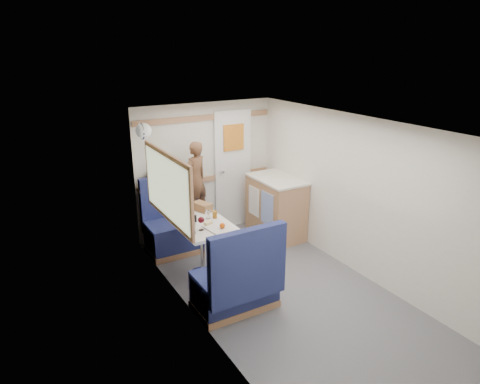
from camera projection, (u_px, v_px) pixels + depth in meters
floor at (292, 299)px, 4.94m from camera, size 4.50×4.50×0.00m
ceiling at (300, 127)px, 4.29m from camera, size 4.50×4.50×0.00m
wall_back at (206, 169)px, 6.46m from camera, size 2.20×0.02×2.00m
wall_left at (204, 241)px, 4.10m from camera, size 0.02×4.50×2.00m
wall_right at (369, 201)px, 5.13m from camera, size 0.02×4.50×2.00m
oak_trim_low at (207, 179)px, 6.49m from camera, size 2.15×0.02×0.08m
oak_trim_high at (205, 118)px, 6.19m from camera, size 2.15×0.02×0.08m
side_window at (167, 187)px, 4.84m from camera, size 0.04×1.30×0.72m
rear_door at (233, 167)px, 6.65m from camera, size 0.62×0.12×1.86m
dinette_table at (203, 234)px, 5.27m from camera, size 0.62×0.92×0.72m
bench_far at (177, 229)px, 6.07m from camera, size 0.90×0.59×1.05m
bench_near at (237, 286)px, 4.65m from camera, size 0.90×0.59×1.05m
ledge at (169, 186)px, 6.09m from camera, size 0.90×0.14×0.04m
dome_light at (144, 131)px, 5.40m from camera, size 0.20×0.20×0.20m
galley_counter at (276, 207)px, 6.44m from camera, size 0.57×0.92×0.92m
person at (195, 179)px, 6.01m from camera, size 0.46×0.38×1.08m
duffel_bag at (167, 177)px, 6.03m from camera, size 0.51×0.34×0.23m
tray at (219, 228)px, 5.05m from camera, size 0.32×0.40×0.02m
orange_fruit at (222, 226)px, 5.02m from camera, size 0.07×0.07×0.07m
cheese_block at (208, 223)px, 5.13m from camera, size 0.11×0.08×0.03m
wine_glass at (201, 220)px, 4.98m from camera, size 0.08×0.08×0.17m
tumbler_left at (193, 229)px, 4.92m from camera, size 0.07×0.07×0.12m
tumbler_right at (208, 215)px, 5.34m from camera, size 0.06×0.06×0.10m
beer_glass at (215, 215)px, 5.36m from camera, size 0.06×0.06×0.09m
pepper_grinder at (195, 219)px, 5.24m from camera, size 0.03×0.03×0.09m
salt_grinder at (192, 219)px, 5.20m from camera, size 0.04×0.04×0.09m
bread_loaf at (202, 207)px, 5.59m from camera, size 0.22×0.29×0.11m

